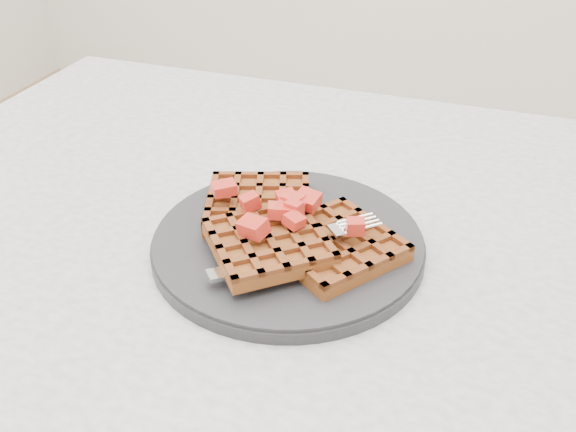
# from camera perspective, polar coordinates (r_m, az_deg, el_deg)

# --- Properties ---
(table) EXTENTS (1.20, 0.80, 0.75)m
(table) POSITION_cam_1_polar(r_m,az_deg,el_deg) (0.72, 6.56, -10.34)
(table) COLOR silver
(table) RESTS_ON ground
(plate) EXTENTS (0.27, 0.27, 0.02)m
(plate) POSITION_cam_1_polar(r_m,az_deg,el_deg) (0.64, -0.00, -2.40)
(plate) COLOR black
(plate) RESTS_ON table
(waffles) EXTENTS (0.24, 0.21, 0.03)m
(waffles) POSITION_cam_1_polar(r_m,az_deg,el_deg) (0.62, -0.10, -1.16)
(waffles) COLOR brown
(waffles) RESTS_ON plate
(strawberry_pile) EXTENTS (0.15, 0.15, 0.02)m
(strawberry_pile) POSITION_cam_1_polar(r_m,az_deg,el_deg) (0.61, -0.00, 1.10)
(strawberry_pile) COLOR #A40800
(strawberry_pile) RESTS_ON waffles
(fork) EXTENTS (0.15, 0.14, 0.02)m
(fork) POSITION_cam_1_polar(r_m,az_deg,el_deg) (0.60, 1.81, -3.42)
(fork) COLOR silver
(fork) RESTS_ON plate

